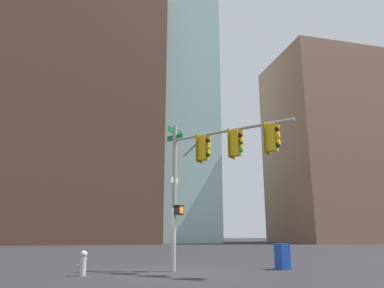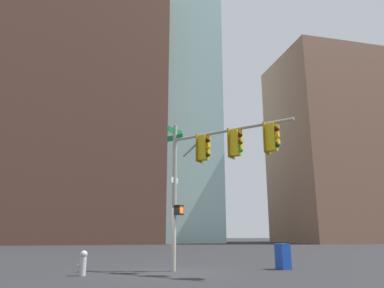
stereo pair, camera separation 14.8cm
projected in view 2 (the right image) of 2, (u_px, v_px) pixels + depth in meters
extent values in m
plane|color=#262628|center=(173.00, 272.00, 13.74)|extent=(200.00, 200.00, 0.00)
cylinder|color=#9E998C|center=(174.00, 195.00, 14.89)|extent=(0.19, 0.19, 6.10)
cylinder|color=#9E998C|center=(228.00, 131.00, 14.05)|extent=(3.68, 3.97, 0.12)
cylinder|color=#9E998C|center=(193.00, 147.00, 14.85)|extent=(0.77, 0.82, 0.75)
cube|color=#0F6B33|center=(175.00, 131.00, 15.58)|extent=(0.75, 0.70, 0.24)
cube|color=#0F6B33|center=(175.00, 138.00, 15.51)|extent=(0.58, 0.63, 0.24)
cube|color=white|center=(174.00, 180.00, 15.04)|extent=(0.35, 0.33, 0.24)
cube|color=gold|center=(203.00, 148.00, 14.55)|extent=(0.48, 0.48, 1.00)
cube|color=#7D640C|center=(200.00, 149.00, 14.65)|extent=(0.43, 0.40, 1.16)
sphere|color=#470A07|center=(208.00, 140.00, 14.51)|extent=(0.20, 0.20, 0.20)
cylinder|color=gold|center=(209.00, 138.00, 14.50)|extent=(0.20, 0.19, 0.23)
sphere|color=#F29E0C|center=(208.00, 147.00, 14.43)|extent=(0.20, 0.20, 0.20)
cylinder|color=gold|center=(209.00, 145.00, 14.42)|extent=(0.20, 0.19, 0.23)
sphere|color=#0A3819|center=(208.00, 155.00, 14.36)|extent=(0.20, 0.20, 0.20)
cylinder|color=gold|center=(209.00, 152.00, 14.35)|extent=(0.20, 0.19, 0.23)
cube|color=gold|center=(235.00, 143.00, 13.75)|extent=(0.48, 0.48, 1.00)
cube|color=#7D640C|center=(231.00, 144.00, 13.85)|extent=(0.43, 0.40, 1.16)
sphere|color=#470A07|center=(240.00, 135.00, 13.71)|extent=(0.20, 0.20, 0.20)
cylinder|color=gold|center=(241.00, 132.00, 13.70)|extent=(0.20, 0.19, 0.23)
sphere|color=#4C330A|center=(240.00, 142.00, 13.64)|extent=(0.20, 0.20, 0.20)
cylinder|color=gold|center=(242.00, 140.00, 13.63)|extent=(0.20, 0.19, 0.23)
sphere|color=green|center=(240.00, 150.00, 13.56)|extent=(0.20, 0.20, 0.20)
cylinder|color=gold|center=(242.00, 147.00, 13.55)|extent=(0.20, 0.19, 0.23)
cube|color=gold|center=(271.00, 138.00, 12.95)|extent=(0.48, 0.48, 1.00)
cube|color=#7D640C|center=(266.00, 138.00, 13.06)|extent=(0.43, 0.40, 1.16)
sphere|color=#470A07|center=(276.00, 129.00, 12.92)|extent=(0.20, 0.20, 0.20)
cylinder|color=gold|center=(278.00, 126.00, 12.90)|extent=(0.20, 0.19, 0.23)
sphere|color=#F29E0C|center=(277.00, 137.00, 12.84)|extent=(0.20, 0.20, 0.20)
cylinder|color=gold|center=(278.00, 134.00, 12.83)|extent=(0.20, 0.19, 0.23)
sphere|color=#0A3819|center=(277.00, 145.00, 12.77)|extent=(0.20, 0.20, 0.20)
cylinder|color=gold|center=(279.00, 142.00, 12.76)|extent=(0.20, 0.19, 0.23)
cube|color=black|center=(179.00, 210.00, 14.60)|extent=(0.44, 0.43, 0.40)
cube|color=#EA5914|center=(182.00, 210.00, 14.53)|extent=(0.20, 0.19, 0.28)
cylinder|color=#B2B2B7|center=(83.00, 266.00, 12.70)|extent=(0.22, 0.22, 0.65)
sphere|color=#B2B2B7|center=(84.00, 254.00, 12.81)|extent=(0.26, 0.26, 0.26)
cylinder|color=#B2B2B7|center=(78.00, 265.00, 12.68)|extent=(0.10, 0.09, 0.09)
cube|color=#193FA5|center=(283.00, 256.00, 15.02)|extent=(0.51, 0.61, 1.05)
cube|color=brown|center=(79.00, 114.00, 58.37)|extent=(26.83, 16.96, 41.14)
cube|color=#845B47|center=(345.00, 148.00, 62.85)|extent=(23.51, 15.84, 32.52)
cube|color=#9EC6C1|center=(150.00, 37.00, 76.12)|extent=(22.04, 30.36, 85.25)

